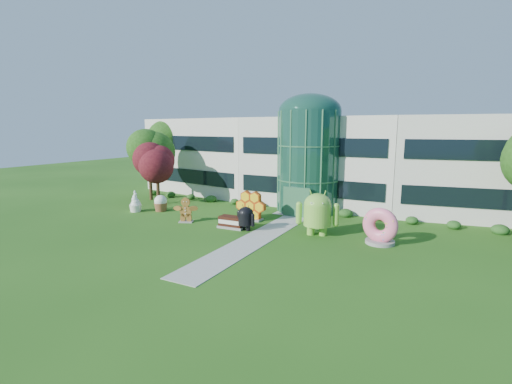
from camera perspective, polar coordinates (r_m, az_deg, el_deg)
The scene contains 14 objects.
ground at distance 26.98m, azimuth -0.97°, elevation -7.83°, with size 140.00×140.00×0.00m, color #215114.
building at distance 42.52m, azimuth 10.86°, elevation 4.87°, with size 46.00×15.00×9.30m, color beige, non-canonical shape.
atrium at distance 36.82m, azimuth 8.10°, elevation 4.60°, with size 6.00×6.00×9.80m, color #194738.
walkway at distance 28.67m, azimuth 0.97°, elevation -6.73°, with size 2.40×20.00×0.04m, color #9E9E93.
tree_red at distance 41.33m, azimuth -14.91°, elevation 2.28°, with size 4.00×4.00×6.00m, color #3F0C14, non-canonical shape.
trees_backdrop at distance 37.83m, azimuth 8.59°, elevation 3.66°, with size 52.00×8.00×8.40m, color #1D4110, non-canonical shape.
android_green at distance 28.81m, azimuth 9.42°, elevation -2.85°, with size 3.41×2.27×3.86m, color #7ABE3C, non-canonical shape.
android_black at distance 29.95m, azimuth -1.60°, elevation -3.79°, with size 2.00×1.34×2.27m, color black, non-canonical shape.
donut at distance 27.91m, azimuth 18.66°, elevation -4.90°, with size 2.57×1.23×2.67m, color #EA5976, non-canonical shape.
gingerbread at distance 33.08m, azimuth -10.75°, elevation -2.71°, with size 2.40×0.92×2.21m, color brown, non-canonical shape.
ice_cream_sandwich at distance 30.80m, azimuth -3.75°, elevation -4.65°, with size 2.25×1.12×1.00m, color black, non-canonical shape.
honeycomb at distance 33.21m, azimuth -0.80°, elevation -2.33°, with size 3.04×1.09×2.39m, color yellow, non-canonical shape.
froyo at distance 38.49m, azimuth -18.09°, elevation -1.32°, with size 1.25×1.25×2.14m, color white, non-canonical shape.
cupcake at distance 38.07m, azimuth -14.45°, elevation -1.66°, with size 1.36×1.36×1.63m, color white, non-canonical shape.
Camera 1 is at (12.45, -22.50, 8.18)m, focal length 26.00 mm.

